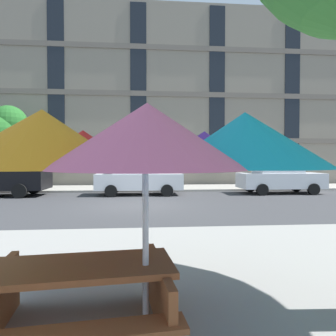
{
  "coord_description": "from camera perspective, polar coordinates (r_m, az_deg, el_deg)",
  "views": [
    {
      "loc": [
        0.24,
        -11.88,
        1.78
      ],
      "look_at": [
        1.55,
        3.2,
        1.4
      ],
      "focal_mm": 32.11,
      "sensor_mm": 36.0,
      "label": 1
    }
  ],
  "objects": [
    {
      "name": "sidewalk_far",
      "position": [
        18.76,
        -5.67,
        -3.83
      ],
      "size": [
        56.0,
        3.6,
        0.12
      ],
      "primitive_type": "cube",
      "color": "#9E998E",
      "rests_on": "ground"
    },
    {
      "name": "patio_umbrella",
      "position": [
        2.89,
        -4.32,
        4.54
      ],
      "size": [
        3.27,
        3.27,
        2.21
      ],
      "color": "silver",
      "rests_on": "ground"
    },
    {
      "name": "picnic_table",
      "position": [
        3.27,
        -16.36,
        -21.86
      ],
      "size": [
        1.95,
        1.7,
        0.77
      ],
      "color": "brown",
      "rests_on": "ground"
    },
    {
      "name": "ground_plane",
      "position": [
        12.02,
        -6.09,
        -7.09
      ],
      "size": [
        120.0,
        120.0,
        0.0
      ],
      "primitive_type": "plane",
      "color": "#38383A"
    },
    {
      "name": "street_tree_left",
      "position": [
        20.64,
        -29.12,
        6.48
      ],
      "size": [
        2.81,
        2.69,
        5.1
      ],
      "color": "brown",
      "rests_on": "ground"
    },
    {
      "name": "sedan_white_midblock",
      "position": [
        17.26,
        20.38,
        -1.41
      ],
      "size": [
        4.4,
        1.98,
        1.78
      ],
      "color": "silver",
      "rests_on": "ground"
    },
    {
      "name": "sedan_white",
      "position": [
        15.6,
        -5.66,
        -1.62
      ],
      "size": [
        4.4,
        1.98,
        1.78
      ],
      "color": "silver",
      "rests_on": "ground"
    },
    {
      "name": "apartment_building",
      "position": [
        27.27,
        -5.48,
        11.18
      ],
      "size": [
        38.58,
        12.08,
        12.8
      ],
      "color": "gray",
      "rests_on": "ground"
    }
  ]
}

